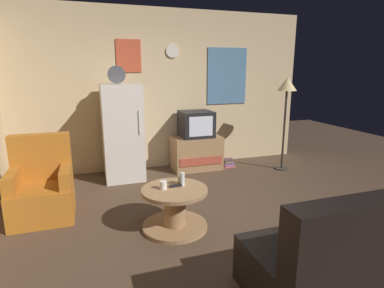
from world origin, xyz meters
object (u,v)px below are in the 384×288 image
at_px(wine_glass, 182,179).
at_px(armchair, 42,189).
at_px(mug_ceramic_tan, 181,180).
at_px(book_stack, 228,163).
at_px(crt_tv, 196,124).
at_px(tv_stand, 196,152).
at_px(couch, 360,256).
at_px(standing_lamp, 287,91).
at_px(fridge, 122,132).
at_px(remote_control, 176,186).
at_px(coffee_table, 175,208).
at_px(mug_ceramic_white, 163,185).

distance_m(wine_glass, armchair, 1.70).
height_order(mug_ceramic_tan, book_stack, mug_ceramic_tan).
xyz_separation_m(crt_tv, armchair, (-2.33, -1.15, -0.46)).
distance_m(tv_stand, couch, 3.40).
height_order(tv_stand, standing_lamp, standing_lamp).
distance_m(fridge, remote_control, 1.84).
xyz_separation_m(wine_glass, couch, (0.98, -1.50, -0.22)).
xyz_separation_m(coffee_table, wine_glass, (0.11, 0.06, 0.31)).
bearing_deg(standing_lamp, tv_stand, 160.14).
height_order(tv_stand, coffee_table, tv_stand).
bearing_deg(couch, armchair, 138.12).
bearing_deg(fridge, mug_ceramic_tan, -75.46).
height_order(coffee_table, wine_glass, wine_glass).
distance_m(coffee_table, armchair, 1.62).
relative_size(crt_tv, armchair, 0.56).
height_order(fridge, crt_tv, fridge).
bearing_deg(crt_tv, standing_lamp, -19.79).
bearing_deg(couch, fridge, 113.50).
xyz_separation_m(mug_ceramic_tan, armchair, (-1.52, 0.68, -0.17)).
bearing_deg(mug_ceramic_white, book_stack, 48.31).
xyz_separation_m(wine_glass, book_stack, (1.40, 1.79, -0.47)).
height_order(standing_lamp, coffee_table, standing_lamp).
height_order(wine_glass, book_stack, wine_glass).
distance_m(crt_tv, remote_control, 2.12).
height_order(tv_stand, wine_glass, wine_glass).
bearing_deg(mug_ceramic_white, wine_glass, 8.81).
bearing_deg(tv_stand, crt_tv, -163.57).
bearing_deg(mug_ceramic_tan, tv_stand, 65.99).
height_order(crt_tv, standing_lamp, standing_lamp).
height_order(fridge, tv_stand, fridge).
distance_m(mug_ceramic_white, mug_ceramic_tan, 0.24).
bearing_deg(wine_glass, book_stack, 51.95).
relative_size(standing_lamp, coffee_table, 2.21).
bearing_deg(standing_lamp, crt_tv, 160.21).
distance_m(armchair, book_stack, 3.11).
distance_m(fridge, tv_stand, 1.35).
distance_m(mug_ceramic_white, remote_control, 0.15).
relative_size(tv_stand, standing_lamp, 0.53).
bearing_deg(armchair, fridge, 44.20).
distance_m(tv_stand, standing_lamp, 1.85).
xyz_separation_m(fridge, armchair, (-1.07, -1.04, -0.42)).
bearing_deg(coffee_table, couch, -53.04).
xyz_separation_m(wine_glass, mug_ceramic_white, (-0.22, -0.03, -0.03)).
distance_m(crt_tv, standing_lamp, 1.61).
bearing_deg(remote_control, mug_ceramic_white, -170.41).
bearing_deg(tv_stand, fridge, -174.83).
xyz_separation_m(tv_stand, armchair, (-2.34, -1.16, 0.05)).
relative_size(mug_ceramic_white, couch, 0.05).
height_order(mug_ceramic_white, armchair, armchair).
bearing_deg(tv_stand, mug_ceramic_tan, -114.01).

